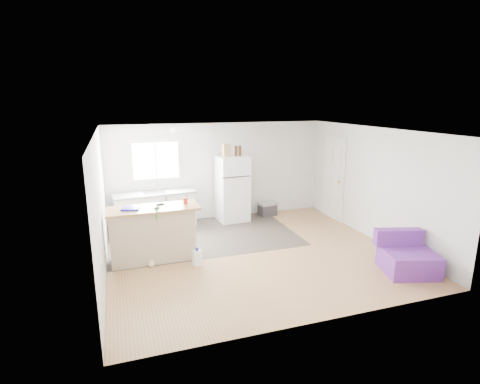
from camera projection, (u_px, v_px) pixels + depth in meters
name	position (u px, v px, depth m)	size (l,w,h in m)	color
room	(254.00, 194.00, 7.11)	(5.51, 5.01, 2.41)	olive
vinyl_zone	(203.00, 236.00, 8.33)	(4.05, 2.50, 0.00)	#373029
window	(156.00, 161.00, 8.84)	(1.18, 0.06, 0.98)	white
interior_door	(333.00, 179.00, 9.42)	(0.11, 0.92, 2.10)	white
ceiling_fixture	(178.00, 130.00, 7.57)	(0.30, 0.30, 0.07)	white
kitchen_cabinets	(155.00, 209.00, 8.82)	(1.94, 0.78, 1.11)	white
peninsula	(153.00, 234.00, 6.97)	(1.68, 0.65, 1.03)	#C3AE8D
refrigerator	(232.00, 188.00, 9.26)	(0.76, 0.73, 1.62)	white
cooler	(267.00, 209.00, 9.77)	(0.50, 0.38, 0.35)	#303033
purple_seat	(407.00, 258.00, 6.56)	(1.04, 1.02, 0.70)	#6A2E96
cleaner_jug	(197.00, 258.00, 6.82)	(0.17, 0.14, 0.34)	white
mop	(153.00, 254.00, 6.78)	(0.24, 0.32, 1.15)	green
red_cup	(186.00, 201.00, 7.08)	(0.08, 0.08, 0.12)	red
blue_tray	(130.00, 209.00, 6.72)	(0.30, 0.22, 0.04)	#131AB7
tool_a	(160.00, 204.00, 7.03)	(0.14, 0.05, 0.03)	black
tool_b	(157.00, 208.00, 6.78)	(0.10, 0.04, 0.03)	black
cardboard_box	(226.00, 150.00, 8.93)	(0.20, 0.10, 0.30)	tan
bottle_left	(236.00, 151.00, 9.02)	(0.07, 0.07, 0.25)	#351C09
bottle_right	(240.00, 151.00, 9.04)	(0.07, 0.07, 0.25)	#351C09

